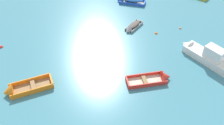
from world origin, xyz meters
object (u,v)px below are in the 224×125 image
rowboat_grey_outer_right (132,27)px  mooring_buoy_central (156,34)px  rowboat_blue_back_row_center (128,1)px  motor_launch_white_far_left (205,54)px  mooring_buoy_trailing (1,47)px  rowboat_red_cluster_inner (158,79)px  rowboat_orange_far_back (19,90)px  mooring_buoy_outer_edge (180,29)px

rowboat_grey_outer_right → mooring_buoy_central: 3.20m
rowboat_blue_back_row_center → motor_launch_white_far_left: bearing=-57.4°
rowboat_blue_back_row_center → mooring_buoy_trailing: (-15.13, -11.53, -0.34)m
motor_launch_white_far_left → rowboat_red_cluster_inner: bearing=-148.2°
rowboat_grey_outer_right → motor_launch_white_far_left: motor_launch_white_far_left is taller
rowboat_orange_far_back → mooring_buoy_outer_edge: rowboat_orange_far_back is taller
rowboat_blue_back_row_center → mooring_buoy_outer_edge: rowboat_blue_back_row_center is taller
rowboat_red_cluster_inner → mooring_buoy_central: size_ratio=12.73×
rowboat_blue_back_row_center → rowboat_red_cluster_inner: 16.55m
rowboat_red_cluster_inner → rowboat_orange_far_back: rowboat_orange_far_back is taller
rowboat_blue_back_row_center → mooring_buoy_central: rowboat_blue_back_row_center is taller
rowboat_blue_back_row_center → mooring_buoy_outer_edge: 9.70m
rowboat_red_cluster_inner → mooring_buoy_trailing: size_ratio=10.19×
mooring_buoy_outer_edge → mooring_buoy_trailing: size_ratio=0.65×
rowboat_red_cluster_inner → mooring_buoy_outer_edge: rowboat_red_cluster_inner is taller
rowboat_grey_outer_right → rowboat_red_cluster_inner: rowboat_red_cluster_inner is taller
rowboat_red_cluster_inner → rowboat_orange_far_back: (-13.48, -1.94, 0.04)m
mooring_buoy_trailing → rowboat_blue_back_row_center: bearing=37.3°
motor_launch_white_far_left → mooring_buoy_outer_edge: motor_launch_white_far_left is taller
rowboat_blue_back_row_center → mooring_buoy_outer_edge: (6.78, -6.93, -0.34)m
rowboat_red_cluster_inner → rowboat_grey_outer_right: bearing=104.2°
rowboat_grey_outer_right → rowboat_orange_far_back: rowboat_orange_far_back is taller
mooring_buoy_trailing → rowboat_grey_outer_right: bearing=15.5°
motor_launch_white_far_left → mooring_buoy_central: 6.77m
mooring_buoy_outer_edge → mooring_buoy_trailing: 22.39m
rowboat_orange_far_back → mooring_buoy_trailing: 8.05m
mooring_buoy_outer_edge → mooring_buoy_trailing: bearing=-168.1°
rowboat_blue_back_row_center → mooring_buoy_trailing: bearing=-142.7°
rowboat_blue_back_row_center → rowboat_red_cluster_inner: size_ratio=0.97×
motor_launch_white_far_left → mooring_buoy_trailing: (-23.38, 1.39, -0.67)m
rowboat_grey_outer_right → mooring_buoy_outer_edge: rowboat_grey_outer_right is taller
rowboat_red_cluster_inner → motor_launch_white_far_left: motor_launch_white_far_left is taller
rowboat_blue_back_row_center → motor_launch_white_far_left: size_ratio=0.80×
rowboat_grey_outer_right → mooring_buoy_trailing: size_ratio=7.07×
mooring_buoy_central → motor_launch_white_far_left: bearing=-45.2°
rowboat_blue_back_row_center → rowboat_red_cluster_inner: (2.75, -16.32, -0.12)m
mooring_buoy_outer_edge → mooring_buoy_trailing: (-21.91, -4.60, 0.00)m
rowboat_blue_back_row_center → mooring_buoy_central: 8.87m
rowboat_blue_back_row_center → rowboat_orange_far_back: (-10.73, -18.26, -0.09)m
motor_launch_white_far_left → mooring_buoy_trailing: bearing=176.6°
rowboat_grey_outer_right → rowboat_blue_back_row_center: size_ratio=0.71×
rowboat_blue_back_row_center → rowboat_orange_far_back: rowboat_orange_far_back is taller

